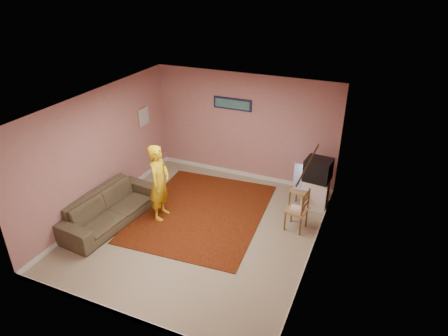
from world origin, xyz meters
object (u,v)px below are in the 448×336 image
at_px(chair_b, 297,205).
at_px(sofa, 109,208).
at_px(chair_a, 301,186).
at_px(tv_cabinet, 315,193).
at_px(crt_tv, 318,170).
at_px(person, 159,182).

xyz_separation_m(chair_b, sofa, (-3.57, -1.27, -0.22)).
distance_m(chair_a, chair_b, 0.83).
distance_m(tv_cabinet, chair_a, 0.39).
bearing_deg(crt_tv, person, -144.39).
xyz_separation_m(crt_tv, chair_a, (-0.28, -0.16, -0.37)).
bearing_deg(crt_tv, sofa, -143.50).
bearing_deg(chair_b, crt_tv, 177.86).
height_order(sofa, person, person).
xyz_separation_m(crt_tv, person, (-2.87, -1.67, -0.08)).
distance_m(crt_tv, person, 3.32).
relative_size(chair_b, person, 0.29).
xyz_separation_m(tv_cabinet, chair_a, (-0.29, -0.16, 0.20)).
relative_size(crt_tv, chair_a, 1.24).
relative_size(tv_cabinet, crt_tv, 1.13).
bearing_deg(person, sofa, 116.66).
distance_m(chair_b, person, 2.80).
distance_m(crt_tv, sofa, 4.41).
height_order(crt_tv, person, person).
distance_m(tv_cabinet, sofa, 4.38).
bearing_deg(tv_cabinet, crt_tv, 174.57).
bearing_deg(tv_cabinet, sofa, -148.98).
relative_size(crt_tv, sofa, 0.26).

